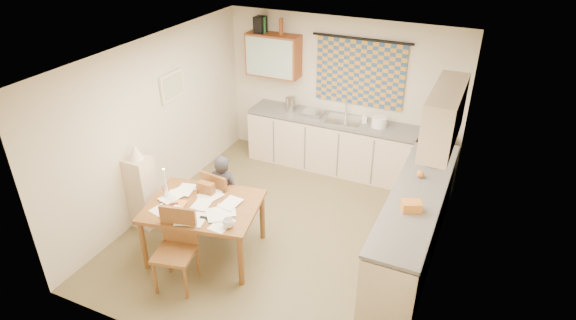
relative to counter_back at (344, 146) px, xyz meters
The scene contains 44 objects.
floor 2.01m from the counter_back, 95.74° to the right, with size 4.00×4.50×0.02m, color brown.
ceiling 2.84m from the counter_back, 95.74° to the right, with size 4.00×4.50×0.02m, color white.
wall_back 0.88m from the counter_back, 122.33° to the left, with size 4.00×0.02×2.50m, color beige.
wall_front 4.29m from the counter_back, 92.67° to the right, with size 4.00×0.02×2.50m, color beige.
wall_left 3.05m from the counter_back, 138.53° to the right, with size 0.02×4.50×2.50m, color beige.
wall_right 2.78m from the counter_back, 47.07° to the right, with size 0.02×4.50×2.50m, color beige.
window_blind 1.23m from the counter_back, 68.97° to the left, with size 1.45×0.03×1.05m, color navy.
curtain_rod 1.77m from the counter_back, 67.45° to the left, with size 0.04×0.04×1.60m, color black.
wall_cabinet 1.91m from the counter_back, behind, with size 0.90×0.34×0.70m, color brown.
wall_cabinet_glass 1.91m from the counter_back, behind, with size 0.84×0.02×0.64m, color #99B2A5.
upper_cabinet_right 2.57m from the counter_back, 40.59° to the right, with size 0.34×1.30×0.70m, color beige.
framed_print 2.94m from the counter_back, 144.41° to the right, with size 0.04×0.50×0.40m, color silver.
print_canvas 2.92m from the counter_back, 144.10° to the right, with size 0.01×0.42×0.32m, color beige.
counter_back is the anchor object (origin of this frame).
counter_right 2.23m from the counter_back, 47.61° to the right, with size 0.62×2.95×0.92m.
stove 3.14m from the counter_back, 61.36° to the right, with size 0.56×0.56×0.87m.
sink 0.43m from the counter_back, behind, with size 0.55×0.45×0.10m, color silver.
tap 0.64m from the counter_back, 106.58° to the left, with size 0.03×0.03×0.28m, color silver.
dish_rack 0.76m from the counter_back, behind, with size 0.35×0.30×0.06m, color silver.
kettle 1.14m from the counter_back, behind, with size 0.18×0.18×0.24m, color silver.
mixing_bowl 0.78m from the counter_back, ahead, with size 0.24×0.24×0.16m, color white.
soap_bottle 0.63m from the counter_back, ahead, with size 0.10×0.10×0.17m, color white.
bowl 1.83m from the counter_back, 31.15° to the right, with size 0.24×0.24×0.06m, color white.
orange_bag 2.64m from the counter_back, 54.43° to the right, with size 0.22×0.16×0.12m, color orange.
fruit_orange 2.02m from the counter_back, 41.94° to the right, with size 0.10×0.10×0.10m, color orange.
speaker 2.42m from the counter_back, behind, with size 0.16×0.20×0.26m, color black.
bottle_green 2.38m from the counter_back, behind, with size 0.07×0.07×0.26m, color #195926.
bottle_brown 2.19m from the counter_back, behind, with size 0.07×0.07×0.26m, color brown.
dining_table 2.94m from the counter_back, 107.99° to the right, with size 1.55×1.29×0.75m.
chair_far 2.44m from the counter_back, 113.72° to the right, with size 0.48×0.48×0.95m.
chair_near 3.55m from the counter_back, 104.65° to the right, with size 0.53×0.53×0.98m.
person 2.45m from the counter_back, 112.83° to the right, with size 0.47×0.37×1.16m, color black.
shelf_stand 3.32m from the counter_back, 127.78° to the right, with size 0.32×0.30×1.06m, color beige.
lampshade 3.40m from the counter_back, 127.78° to the right, with size 0.20×0.20×0.22m, color silver.
letter_rack 2.78m from the counter_back, 111.41° to the right, with size 0.22×0.10×0.16m, color brown.
mug 3.11m from the counter_back, 97.09° to the right, with size 0.16×0.16×0.10m, color white.
magazine 3.39m from the counter_back, 112.45° to the right, with size 0.30×0.32×0.02m, color maroon.
book 3.27m from the counter_back, 112.91° to the right, with size 0.25×0.30×0.02m, color orange.
orange_box 3.37m from the counter_back, 110.17° to the right, with size 0.12×0.08×0.04m, color orange.
eyeglasses 3.14m from the counter_back, 103.29° to the right, with size 0.13×0.04×0.02m, color black.
candle_holder 3.21m from the counter_back, 116.53° to the right, with size 0.06×0.06×0.18m, color silver.
candle 3.23m from the counter_back, 116.67° to the right, with size 0.02×0.02×0.22m, color white.
candle_flame 3.25m from the counter_back, 116.34° to the right, with size 0.02×0.02×0.02m, color #FFCC66.
papers 3.02m from the counter_back, 108.29° to the right, with size 1.13×0.95×0.03m.
Camera 1 is at (2.32, -4.92, 4.11)m, focal length 30.00 mm.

